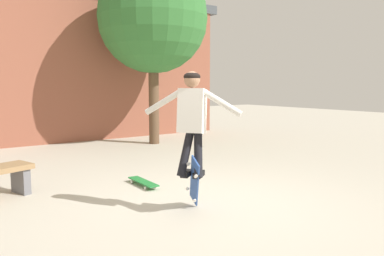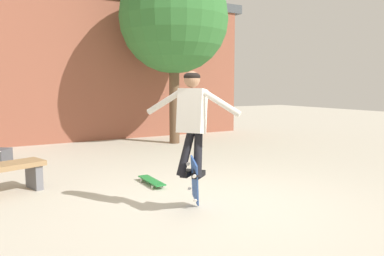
% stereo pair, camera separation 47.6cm
% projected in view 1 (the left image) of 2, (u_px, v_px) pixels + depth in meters
% --- Properties ---
extents(ground_plane, '(40.00, 40.00, 0.00)m').
position_uv_depth(ground_plane, '(209.00, 203.00, 5.41)').
color(ground_plane, beige).
extents(building_backdrop, '(11.50, 0.52, 5.44)m').
position_uv_depth(building_backdrop, '(59.00, 62.00, 10.94)').
color(building_backdrop, '#93513D').
rests_on(building_backdrop, ground_plane).
extents(tree_right, '(3.11, 3.11, 5.14)m').
position_uv_depth(tree_right, '(153.00, 19.00, 10.57)').
color(tree_right, brown).
rests_on(tree_right, ground_plane).
extents(skater, '(0.88, 1.09, 1.39)m').
position_uv_depth(skater, '(192.00, 115.00, 4.88)').
color(skater, silver).
extents(skateboard_flipping, '(0.33, 0.62, 0.80)m').
position_uv_depth(skateboard_flipping, '(194.00, 182.00, 5.03)').
color(skateboard_flipping, '#2D519E').
extents(skateboard_resting, '(0.22, 0.80, 0.08)m').
position_uv_depth(skateboard_resting, '(143.00, 182.00, 6.35)').
color(skateboard_resting, '#237F38').
rests_on(skateboard_resting, ground_plane).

